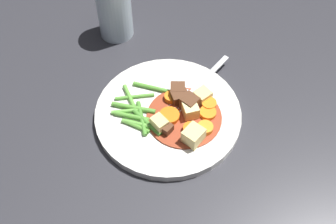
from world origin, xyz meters
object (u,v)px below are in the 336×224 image
object	(u,v)px
potato_chunk_1	(203,96)
potato_chunk_3	(158,123)
carrot_slice_4	(171,98)
carrot_slice_3	(169,116)
carrot_slice_0	(205,128)
potato_chunk_2	(193,136)
carrot_slice_5	(209,104)
meat_chunk_3	(179,91)
water_glass	(114,10)
meat_chunk_2	(180,97)
carrot_slice_2	(208,113)
fork	(199,85)
meat_chunk_0	(190,104)
meat_chunk_1	(166,128)
carrot_slice_1	(190,129)
dinner_plate	(168,115)
potato_chunk_0	(190,111)

from	to	relation	value
potato_chunk_1	potato_chunk_3	bearing A→B (deg)	-118.96
carrot_slice_4	carrot_slice_3	bearing A→B (deg)	-70.86
carrot_slice_0	potato_chunk_2	bearing A→B (deg)	-112.39
carrot_slice_5	potato_chunk_2	bearing A→B (deg)	-89.61
meat_chunk_3	water_glass	world-z (taller)	water_glass
carrot_slice_5	potato_chunk_1	bearing A→B (deg)	146.14
carrot_slice_4	potato_chunk_3	xyz separation A→B (m)	(0.00, -0.06, 0.01)
potato_chunk_3	meat_chunk_2	distance (m)	0.07
carrot_slice_2	fork	world-z (taller)	carrot_slice_2
potato_chunk_1	carrot_slice_5	bearing A→B (deg)	-33.86
water_glass	potato_chunk_3	bearing A→B (deg)	-47.21
potato_chunk_3	meat_chunk_0	size ratio (longest dim) A/B	0.93
carrot_slice_0	meat_chunk_1	bearing A→B (deg)	-155.35
fork	carrot_slice_2	bearing A→B (deg)	-55.90
carrot_slice_2	fork	bearing A→B (deg)	124.10
carrot_slice_4	meat_chunk_3	world-z (taller)	meat_chunk_3
carrot_slice_5	carrot_slice_4	bearing A→B (deg)	-169.72
meat_chunk_2	meat_chunk_3	size ratio (longest dim) A/B	1.13
carrot_slice_0	carrot_slice_1	size ratio (longest dim) A/B	1.08
meat_chunk_3	meat_chunk_2	bearing A→B (deg)	-64.62
carrot_slice_1	fork	bearing A→B (deg)	102.67
carrot_slice_2	carrot_slice_5	bearing A→B (deg)	104.47
dinner_plate	carrot_slice_4	size ratio (longest dim) A/B	10.55
carrot_slice_5	potato_chunk_0	size ratio (longest dim) A/B	1.00
carrot_slice_0	fork	world-z (taller)	carrot_slice_0
carrot_slice_4	meat_chunk_3	size ratio (longest dim) A/B	0.95
carrot_slice_1	carrot_slice_4	bearing A→B (deg)	137.99
water_glass	carrot_slice_1	bearing A→B (deg)	-37.85
carrot_slice_2	meat_chunk_3	bearing A→B (deg)	160.53
meat_chunk_1	water_glass	bearing A→B (deg)	134.83
meat_chunk_0	meat_chunk_1	distance (m)	0.06
carrot_slice_4	meat_chunk_3	distance (m)	0.02
potato_chunk_2	potato_chunk_3	xyz separation A→B (m)	(-0.07, 0.00, -0.00)
carrot_slice_2	meat_chunk_1	distance (m)	0.08
potato_chunk_1	potato_chunk_3	distance (m)	0.10
carrot_slice_1	carrot_slice_3	distance (m)	0.05
potato_chunk_0	meat_chunk_2	distance (m)	0.04
carrot_slice_3	meat_chunk_0	distance (m)	0.04
carrot_slice_4	water_glass	bearing A→B (deg)	143.57
carrot_slice_0	fork	distance (m)	0.10
potato_chunk_1	potato_chunk_2	xyz separation A→B (m)	(0.02, -0.09, 0.00)
carrot_slice_3	potato_chunk_1	xyz separation A→B (m)	(0.04, 0.06, 0.00)
meat_chunk_0	meat_chunk_2	distance (m)	0.02
carrot_slice_5	potato_chunk_2	world-z (taller)	potato_chunk_2
carrot_slice_1	water_glass	bearing A→B (deg)	142.15
carrot_slice_5	meat_chunk_3	xyz separation A→B (m)	(-0.06, 0.00, 0.01)
carrot_slice_3	water_glass	world-z (taller)	water_glass
potato_chunk_0	potato_chunk_3	distance (m)	0.06
carrot_slice_4	carrot_slice_5	distance (m)	0.07
meat_chunk_2	water_glass	bearing A→B (deg)	146.31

